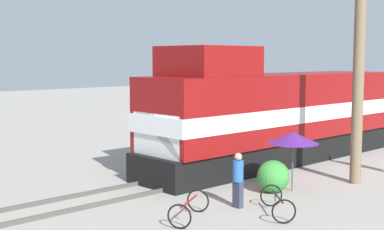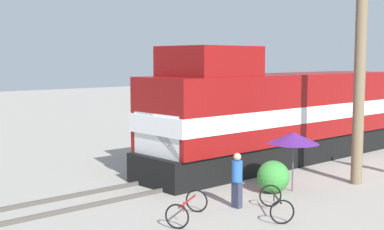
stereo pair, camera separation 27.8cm
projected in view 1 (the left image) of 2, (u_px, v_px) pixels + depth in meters
The scene contains 10 objects.
ground_plane at pixel (211, 176), 21.58m from camera, with size 120.00×120.00×0.00m, color gray.
rail_near at pixel (199, 171), 22.10m from camera, with size 0.08×31.52×0.15m, color #4C4742.
rail_far at pixel (224, 177), 21.06m from camera, with size 0.08×31.52×0.15m, color #4C4742.
locomotive at pixel (272, 115), 23.99m from camera, with size 3.13×15.03×5.20m.
utility_pole at pixel (359, 71), 19.88m from camera, with size 1.80×0.42×8.43m.
vendor_umbrella at pixel (293, 138), 18.95m from camera, with size 1.83×1.83×2.13m.
shrub_cluster at pixel (273, 177), 18.84m from camera, with size 1.15×1.15×1.15m, color #388C38.
person_bystander at pixel (238, 178), 16.90m from camera, with size 0.34×0.34×1.76m.
bicycle at pixel (277, 203), 16.19m from camera, with size 1.88×1.74×0.72m.
bicycle_spare at pixel (189, 208), 15.63m from camera, with size 1.49×1.90×0.72m.
Camera 1 is at (14.98, -15.03, 4.72)m, focal length 50.00 mm.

